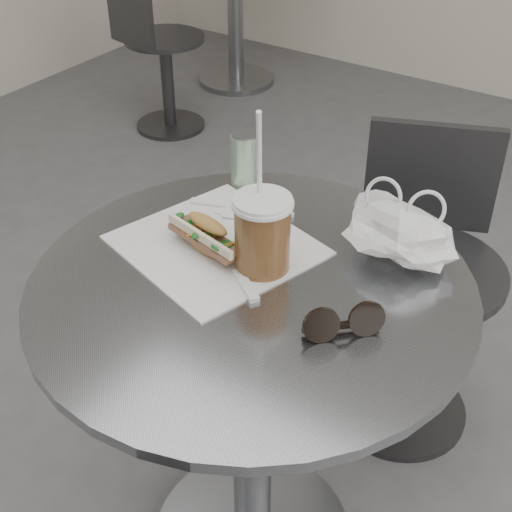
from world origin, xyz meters
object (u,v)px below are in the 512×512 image
Objects in this scene: cafe_table at (252,395)px; bg_chair at (160,67)px; banh_mi at (207,236)px; chair_far at (414,303)px; sunglasses at (343,324)px; drink_can at (245,159)px; iced_coffee at (262,233)px.

bg_chair is (-1.55, 1.54, -0.16)m from cafe_table.
cafe_table is 3.71× the size of banh_mi.
chair_far is 1.12× the size of bg_chair.
sunglasses is at bearing -31.53° from bg_chair.
cafe_table is at bearing -34.27° from bg_chair.
drink_can reaches higher than chair_far.
chair_far is at bearing 79.08° from iced_coffee.
sunglasses is at bearing -20.87° from iced_coffee.
chair_far is at bearing 46.40° from drink_can.
cafe_table is 0.33m from banh_mi.
banh_mi is at bearing 122.77° from sunglasses.
iced_coffee is 0.30m from drink_can.
chair_far is at bearing 52.75° from sunglasses.
drink_can reaches higher than bg_chair.
chair_far is (0.10, 0.58, -0.12)m from cafe_table.
cafe_table is 6.78× the size of drink_can.
sunglasses reaches higher than bg_chair.
cafe_table is 1.12× the size of bg_chair.
iced_coffee reaches higher than banh_mi.
drink_can is at bearing 121.77° from banh_mi.
sunglasses reaches higher than cafe_table.
sunglasses is (0.09, -0.61, 0.42)m from chair_far.
iced_coffee is at bearing 20.52° from banh_mi.
chair_far is 0.75m from sunglasses.
banh_mi is 0.11m from iced_coffee.
sunglasses is (0.19, -0.03, 0.30)m from cafe_table.
drink_can is (-0.39, 0.30, 0.03)m from sunglasses.
iced_coffee is 2.67× the size of drink_can.
iced_coffee is (-0.01, 0.04, 0.35)m from cafe_table.
banh_mi is 0.31m from sunglasses.
banh_mi is (-0.21, -0.55, 0.43)m from chair_far.
iced_coffee is (1.54, -1.49, 0.51)m from bg_chair.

